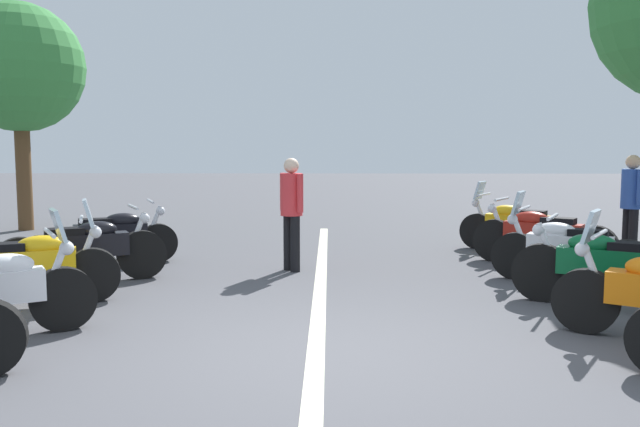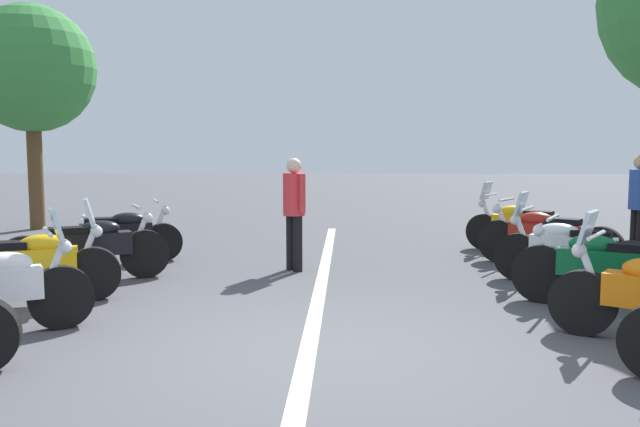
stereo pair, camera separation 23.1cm
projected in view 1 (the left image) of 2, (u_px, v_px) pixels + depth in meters
ground_plane at (316, 356)px, 5.62m from camera, size 80.00×80.00×0.00m
lane_centre_stripe at (320, 294)px, 7.99m from camera, size 13.01×0.16×0.01m
motorcycle_left_row_2 at (28, 266)px, 7.35m from camera, size 0.93×1.98×1.21m
motorcycle_left_row_3 at (84, 249)px, 8.59m from camera, size 1.15×2.01×1.01m
motorcycle_left_row_4 at (112, 236)px, 9.99m from camera, size 0.99×1.91×0.98m
motorcycle_right_row_2 at (607, 267)px, 7.28m from camera, size 1.11×1.94×1.02m
motorcycle_right_row_3 at (567, 249)px, 8.56m from camera, size 1.11×1.85×1.21m
motorcycle_right_row_4 at (542, 235)px, 9.88m from camera, size 1.29×1.90×1.01m
motorcycle_right_row_5 at (516, 225)px, 11.21m from camera, size 1.17×1.81×1.20m
bystander_0 at (292, 205)px, 9.43m from camera, size 0.44×0.36×1.64m
bystander_1 at (631, 199)px, 10.31m from camera, size 0.53×0.32×1.68m
roadside_tree_0 at (19, 69)px, 13.90m from camera, size 2.74×2.74×4.87m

